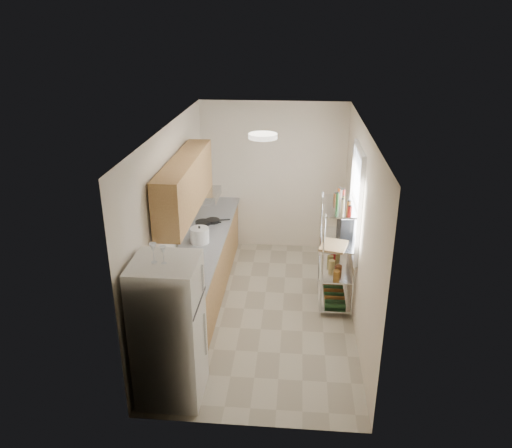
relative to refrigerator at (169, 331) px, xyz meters
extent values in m
cube|color=#AEA48D|center=(0.87, 1.78, -0.82)|extent=(2.50, 4.40, 0.01)
cube|color=white|center=(0.87, 1.78, 1.79)|extent=(2.50, 4.40, 0.01)
cube|color=beige|center=(0.87, 3.99, 0.49)|extent=(2.50, 0.01, 2.60)
cube|color=beige|center=(0.87, -0.42, 0.49)|extent=(2.50, 0.01, 2.60)
cube|color=beige|center=(-0.38, 1.78, 0.49)|extent=(0.01, 4.40, 2.60)
cube|color=beige|center=(2.12, 1.78, 0.49)|extent=(0.01, 4.40, 2.60)
cube|color=tan|center=(-0.05, 2.22, -0.38)|extent=(0.60, 3.48, 0.86)
cube|color=gray|center=(-0.03, 2.22, 0.07)|extent=(0.63, 3.51, 0.04)
cube|color=#B7BABC|center=(-0.07, 1.08, 0.06)|extent=(0.52, 0.44, 0.04)
cube|color=#B7BABC|center=(0.23, 3.58, -0.35)|extent=(0.01, 0.55, 0.72)
cube|color=tan|center=(-0.18, 1.88, 1.00)|extent=(0.33, 2.20, 0.72)
cube|color=#B7BABC|center=(-0.13, 2.68, 0.58)|extent=(0.50, 0.60, 0.12)
cube|color=white|center=(2.10, 2.13, 0.74)|extent=(0.06, 1.00, 1.46)
cube|color=silver|center=(1.88, 2.08, -0.71)|extent=(0.45, 0.90, 0.02)
cube|color=silver|center=(1.88, 2.08, -0.26)|extent=(0.45, 0.90, 0.02)
cube|color=silver|center=(1.88, 2.08, 0.19)|extent=(0.45, 0.90, 0.02)
cube|color=silver|center=(1.88, 2.08, 0.69)|extent=(0.45, 0.90, 0.02)
cylinder|color=silver|center=(1.66, 1.64, -0.04)|extent=(0.02, 0.02, 1.55)
cylinder|color=silver|center=(1.66, 2.52, -0.04)|extent=(0.02, 0.02, 1.55)
cylinder|color=silver|center=(2.09, 1.64, -0.04)|extent=(0.02, 0.02, 1.55)
cylinder|color=silver|center=(2.09, 2.52, -0.04)|extent=(0.02, 0.02, 1.55)
cylinder|color=white|center=(0.87, 1.48, 1.76)|extent=(0.34, 0.34, 0.05)
cube|color=silver|center=(0.00, 0.00, 0.00)|extent=(0.67, 0.67, 1.63)
cylinder|color=white|center=(-0.06, 2.04, 0.20)|extent=(0.27, 0.27, 0.22)
cylinder|color=black|center=(-0.14, 2.73, 0.11)|extent=(0.27, 0.27, 0.04)
cylinder|color=black|center=(0.00, 2.81, 0.11)|extent=(0.27, 0.27, 0.05)
cube|color=tan|center=(1.81, 1.82, 0.21)|extent=(0.42, 0.49, 0.03)
cube|color=black|center=(1.98, 2.22, 0.35)|extent=(0.21, 0.29, 0.31)
cube|color=#A51414|center=(1.88, 2.41, -0.17)|extent=(0.12, 0.15, 0.16)
camera|label=1|loc=(1.29, -4.31, 3.05)|focal=35.00mm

